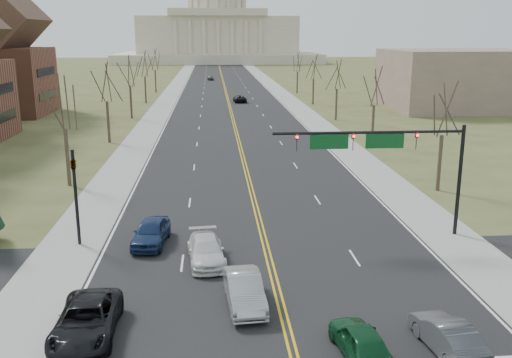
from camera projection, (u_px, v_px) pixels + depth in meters
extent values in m
plane|color=#454924|center=(294.00, 355.00, 23.21)|extent=(600.00, 600.00, 0.00)
cube|color=black|center=(226.00, 91.00, 129.46)|extent=(20.00, 380.00, 0.01)
cube|color=black|center=(277.00, 291.00, 29.01)|extent=(120.00, 14.00, 0.01)
cube|color=gray|center=(172.00, 91.00, 128.56)|extent=(4.00, 380.00, 0.03)
cube|color=gray|center=(278.00, 91.00, 130.35)|extent=(4.00, 380.00, 0.03)
cube|color=gold|center=(226.00, 91.00, 129.46)|extent=(0.42, 380.00, 0.01)
cube|color=silver|center=(182.00, 91.00, 128.73)|extent=(0.15, 380.00, 0.01)
cube|color=silver|center=(268.00, 91.00, 130.19)|extent=(0.15, 380.00, 0.01)
cube|color=beige|center=(218.00, 57.00, 264.19)|extent=(90.00, 60.00, 4.00)
cube|color=beige|center=(218.00, 35.00, 261.71)|extent=(70.00, 40.00, 16.00)
cube|color=beige|center=(218.00, 12.00, 239.55)|extent=(42.00, 3.00, 3.00)
cylinder|color=beige|center=(217.00, 3.00, 258.24)|extent=(24.00, 24.00, 12.00)
cylinder|color=black|center=(459.00, 181.00, 36.29)|extent=(0.24, 0.24, 7.20)
cylinder|color=black|center=(369.00, 132.00, 35.05)|extent=(12.00, 0.18, 0.18)
imported|color=black|center=(416.00, 141.00, 35.41)|extent=(0.35, 0.40, 1.10)
sphere|color=#FF0C0C|center=(417.00, 135.00, 35.18)|extent=(0.18, 0.18, 0.18)
imported|color=black|center=(353.00, 141.00, 35.11)|extent=(0.35, 0.40, 1.10)
sphere|color=#FF0C0C|center=(354.00, 136.00, 34.88)|extent=(0.18, 0.18, 0.18)
imported|color=black|center=(297.00, 142.00, 34.85)|extent=(0.35, 0.40, 1.10)
sphere|color=#FF0C0C|center=(297.00, 137.00, 34.62)|extent=(0.18, 0.18, 0.18)
cube|color=#0C4C1E|center=(385.00, 141.00, 35.26)|extent=(2.40, 0.12, 0.90)
cube|color=#0C4C1E|center=(329.00, 142.00, 35.00)|extent=(2.40, 0.12, 0.90)
cylinder|color=black|center=(76.00, 198.00, 34.65)|extent=(0.20, 0.20, 6.00)
imported|color=black|center=(73.00, 163.00, 34.11)|extent=(0.32, 0.36, 0.99)
cylinder|color=#3E2E24|center=(439.00, 163.00, 46.97)|extent=(0.32, 0.32, 4.68)
cylinder|color=#3E2E24|center=(68.00, 157.00, 48.49)|extent=(0.32, 0.32, 4.95)
cylinder|color=#3E2E24|center=(373.00, 125.00, 66.29)|extent=(0.32, 0.32, 4.68)
cylinder|color=#3E2E24|center=(108.00, 122.00, 67.81)|extent=(0.32, 0.32, 4.95)
cylinder|color=#3E2E24|center=(336.00, 105.00, 85.60)|extent=(0.32, 0.32, 4.68)
cylinder|color=#3E2E24|center=(131.00, 102.00, 87.13)|extent=(0.32, 0.32, 4.95)
cylinder|color=#3E2E24|center=(313.00, 91.00, 104.92)|extent=(0.32, 0.32, 4.68)
cylinder|color=#3E2E24|center=(145.00, 90.00, 106.44)|extent=(0.32, 0.32, 4.95)
cylinder|color=#3E2E24|center=(297.00, 82.00, 124.24)|extent=(0.32, 0.32, 4.68)
cylinder|color=#3E2E24|center=(156.00, 81.00, 125.76)|extent=(0.32, 0.32, 4.95)
cube|color=black|center=(2.00, 118.00, 68.68)|extent=(0.10, 9.80, 1.20)
cube|color=black|center=(48.00, 95.00, 91.72)|extent=(0.10, 9.80, 1.20)
cube|color=black|center=(46.00, 71.00, 90.80)|extent=(0.10, 9.80, 1.20)
cube|color=#756053|center=(462.00, 79.00, 98.36)|extent=(25.00, 20.00, 10.00)
imported|color=#0E4020|center=(360.00, 341.00, 22.92)|extent=(2.09, 4.30, 1.42)
imported|color=#414348|center=(447.00, 336.00, 23.32)|extent=(2.03, 4.42, 1.41)
imported|color=#979A9E|center=(244.00, 290.00, 27.27)|extent=(2.02, 4.81, 1.54)
imported|color=black|center=(86.00, 320.00, 24.43)|extent=(2.59, 5.50, 1.52)
imported|color=silver|center=(206.00, 250.00, 32.46)|extent=(2.42, 5.00, 1.40)
imported|color=navy|center=(151.00, 232.00, 35.21)|extent=(2.39, 4.83, 1.58)
imported|color=black|center=(240.00, 99.00, 108.28)|extent=(2.53, 4.98, 1.35)
imported|color=#484A4F|center=(210.00, 78.00, 159.57)|extent=(1.85, 4.14, 1.38)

